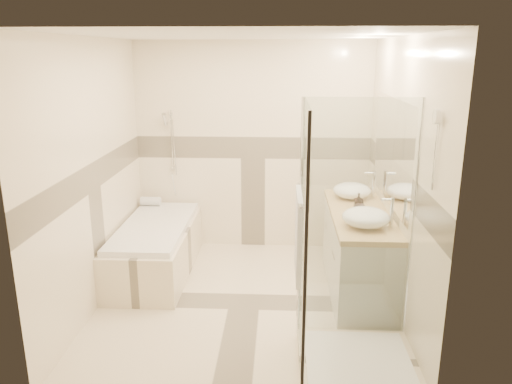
{
  "coord_description": "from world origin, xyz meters",
  "views": [
    {
      "loc": [
        0.34,
        -4.41,
        2.36
      ],
      "look_at": [
        0.1,
        0.25,
        1.05
      ],
      "focal_mm": 35.0,
      "sensor_mm": 36.0,
      "label": 1
    }
  ],
  "objects_px": {
    "vessel_sink_near": "(352,191)",
    "amenity_bottle_a": "(359,202)",
    "shower_enclosure": "(344,306)",
    "vanity": "(358,252)",
    "amenity_bottle_b": "(360,206)",
    "vessel_sink_far": "(366,217)",
    "bathtub": "(156,246)"
  },
  "relations": [
    {
      "from": "vanity",
      "to": "shower_enclosure",
      "type": "bearing_deg",
      "value": -102.97
    },
    {
      "from": "vessel_sink_far",
      "to": "amenity_bottle_a",
      "type": "bearing_deg",
      "value": 90.0
    },
    {
      "from": "shower_enclosure",
      "to": "vessel_sink_far",
      "type": "xyz_separation_m",
      "value": [
        0.27,
        0.84,
        0.43
      ]
    },
    {
      "from": "vessel_sink_far",
      "to": "amenity_bottle_b",
      "type": "bearing_deg",
      "value": 90.0
    },
    {
      "from": "amenity_bottle_a",
      "to": "amenity_bottle_b",
      "type": "distance_m",
      "value": 0.08
    },
    {
      "from": "vessel_sink_far",
      "to": "shower_enclosure",
      "type": "bearing_deg",
      "value": -107.99
    },
    {
      "from": "bathtub",
      "to": "vessel_sink_near",
      "type": "height_order",
      "value": "vessel_sink_near"
    },
    {
      "from": "vanity",
      "to": "amenity_bottle_a",
      "type": "xyz_separation_m",
      "value": [
        -0.02,
        0.01,
        0.52
      ]
    },
    {
      "from": "vanity",
      "to": "shower_enclosure",
      "type": "xyz_separation_m",
      "value": [
        -0.29,
        -1.27,
        0.08
      ]
    },
    {
      "from": "amenity_bottle_a",
      "to": "bathtub",
      "type": "bearing_deg",
      "value": 171.02
    },
    {
      "from": "amenity_bottle_b",
      "to": "vanity",
      "type": "bearing_deg",
      "value": 72.94
    },
    {
      "from": "shower_enclosure",
      "to": "vessel_sink_near",
      "type": "relative_size",
      "value": 5.06
    },
    {
      "from": "vessel_sink_near",
      "to": "amenity_bottle_a",
      "type": "relative_size",
      "value": 2.21
    },
    {
      "from": "vessel_sink_near",
      "to": "bathtub",
      "type": "bearing_deg",
      "value": -176.44
    },
    {
      "from": "bathtub",
      "to": "shower_enclosure",
      "type": "distance_m",
      "value": 2.47
    },
    {
      "from": "vanity",
      "to": "amenity_bottle_a",
      "type": "height_order",
      "value": "amenity_bottle_a"
    },
    {
      "from": "bathtub",
      "to": "shower_enclosure",
      "type": "height_order",
      "value": "shower_enclosure"
    },
    {
      "from": "vessel_sink_near",
      "to": "amenity_bottle_b",
      "type": "height_order",
      "value": "vessel_sink_near"
    },
    {
      "from": "vanity",
      "to": "vessel_sink_far",
      "type": "bearing_deg",
      "value": -92.65
    },
    {
      "from": "vanity",
      "to": "amenity_bottle_b",
      "type": "distance_m",
      "value": 0.51
    },
    {
      "from": "vessel_sink_far",
      "to": "amenity_bottle_a",
      "type": "relative_size",
      "value": 2.33
    },
    {
      "from": "bathtub",
      "to": "amenity_bottle_a",
      "type": "xyz_separation_m",
      "value": [
        2.13,
        -0.34,
        0.63
      ]
    },
    {
      "from": "vessel_sink_near",
      "to": "amenity_bottle_a",
      "type": "bearing_deg",
      "value": -90.0
    },
    {
      "from": "vessel_sink_near",
      "to": "amenity_bottle_a",
      "type": "height_order",
      "value": "amenity_bottle_a"
    },
    {
      "from": "vanity",
      "to": "shower_enclosure",
      "type": "relative_size",
      "value": 0.79
    },
    {
      "from": "amenity_bottle_a",
      "to": "shower_enclosure",
      "type": "bearing_deg",
      "value": -101.99
    },
    {
      "from": "vessel_sink_near",
      "to": "amenity_bottle_b",
      "type": "xyz_separation_m",
      "value": [
        0.0,
        -0.55,
        -0.0
      ]
    },
    {
      "from": "amenity_bottle_b",
      "to": "vessel_sink_near",
      "type": "bearing_deg",
      "value": 90.0
    },
    {
      "from": "bathtub",
      "to": "vessel_sink_near",
      "type": "distance_m",
      "value": 2.22
    },
    {
      "from": "bathtub",
      "to": "vessel_sink_near",
      "type": "relative_size",
      "value": 4.22
    },
    {
      "from": "bathtub",
      "to": "vessel_sink_far",
      "type": "distance_m",
      "value": 2.35
    },
    {
      "from": "vessel_sink_near",
      "to": "vessel_sink_far",
      "type": "bearing_deg",
      "value": -90.0
    }
  ]
}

